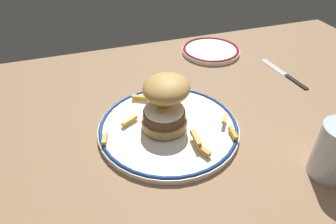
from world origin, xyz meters
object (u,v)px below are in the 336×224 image
at_px(water_glass, 335,155).
at_px(burger, 165,101).
at_px(side_plate, 211,50).
at_px(knife, 287,75).
at_px(dinner_plate, 168,126).

bearing_deg(water_glass, burger, 138.16).
bearing_deg(burger, side_plate, 50.31).
relative_size(burger, side_plate, 0.77).
bearing_deg(side_plate, knife, -54.84).
relative_size(dinner_plate, knife, 1.64).
relative_size(burger, knife, 0.76).
relative_size(water_glass, side_plate, 0.60).
relative_size(dinner_plate, water_glass, 2.82).
bearing_deg(side_plate, dinner_plate, -128.51).
height_order(dinner_plate, side_plate, same).
bearing_deg(water_glass, knife, 65.76).
xyz_separation_m(water_glass, knife, (0.14, 0.31, -0.04)).
height_order(dinner_plate, water_glass, water_glass).
relative_size(dinner_plate, burger, 2.18).
bearing_deg(burger, dinner_plate, -66.83).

